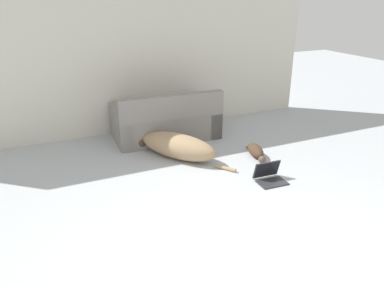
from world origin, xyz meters
The scene contains 6 objects.
ground_plane centered at (0.00, 0.00, 0.00)m, with size 20.00×20.00×0.00m, color #ADB2B7.
wall_back centered at (0.00, 3.91, 1.40)m, with size 6.80×0.06×2.80m.
couch centered at (0.49, 3.32, 0.27)m, with size 1.69×0.94×0.80m.
dog centered at (0.33, 2.54, 0.18)m, with size 1.09×1.51×0.36m.
cat centered at (1.40, 2.07, 0.08)m, with size 0.26×0.63×0.18m.
laptop_open centered at (1.14, 1.37, 0.08)m, with size 0.37×0.32×0.24m.
Camera 1 is at (-1.49, -2.08, 2.23)m, focal length 35.00 mm.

